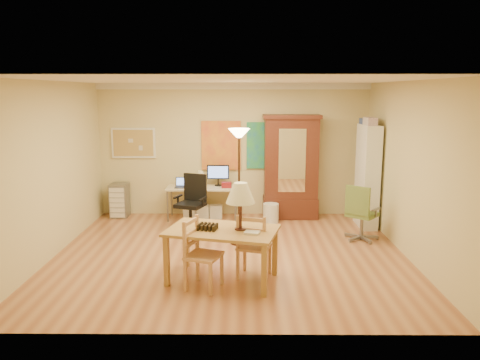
{
  "coord_description": "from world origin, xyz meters",
  "views": [
    {
      "loc": [
        0.21,
        -7.07,
        2.53
      ],
      "look_at": [
        0.15,
        0.3,
        1.14
      ],
      "focal_mm": 35.0,
      "sensor_mm": 36.0,
      "label": 1
    }
  ],
  "objects_px": {
    "bookshelf": "(367,176)",
    "office_chair_green": "(361,225)",
    "computer_desk": "(204,199)",
    "armoire": "(291,173)",
    "dining_table": "(229,219)",
    "office_chair_black": "(191,215)"
  },
  "relations": [
    {
      "from": "dining_table",
      "to": "bookshelf",
      "type": "relative_size",
      "value": 0.84
    },
    {
      "from": "dining_table",
      "to": "bookshelf",
      "type": "xyz_separation_m",
      "value": [
        2.53,
        2.68,
        0.1
      ]
    },
    {
      "from": "bookshelf",
      "to": "office_chair_green",
      "type": "bearing_deg",
      "value": -109.15
    },
    {
      "from": "computer_desk",
      "to": "bookshelf",
      "type": "distance_m",
      "value": 3.23
    },
    {
      "from": "computer_desk",
      "to": "bookshelf",
      "type": "relative_size",
      "value": 0.74
    },
    {
      "from": "office_chair_black",
      "to": "computer_desk",
      "type": "bearing_deg",
      "value": 77.7
    },
    {
      "from": "computer_desk",
      "to": "bookshelf",
      "type": "height_order",
      "value": "bookshelf"
    },
    {
      "from": "computer_desk",
      "to": "office_chair_green",
      "type": "xyz_separation_m",
      "value": [
        2.83,
        -1.42,
        -0.13
      ]
    },
    {
      "from": "dining_table",
      "to": "bookshelf",
      "type": "distance_m",
      "value": 3.69
    },
    {
      "from": "computer_desk",
      "to": "armoire",
      "type": "distance_m",
      "value": 1.83
    },
    {
      "from": "bookshelf",
      "to": "computer_desk",
      "type": "bearing_deg",
      "value": 170.42
    },
    {
      "from": "dining_table",
      "to": "office_chair_green",
      "type": "height_order",
      "value": "dining_table"
    },
    {
      "from": "dining_table",
      "to": "office_chair_black",
      "type": "bearing_deg",
      "value": 107.76
    },
    {
      "from": "office_chair_black",
      "to": "bookshelf",
      "type": "height_order",
      "value": "bookshelf"
    },
    {
      "from": "office_chair_black",
      "to": "bookshelf",
      "type": "bearing_deg",
      "value": 4.43
    },
    {
      "from": "computer_desk",
      "to": "office_chair_green",
      "type": "relative_size",
      "value": 1.46
    },
    {
      "from": "armoire",
      "to": "bookshelf",
      "type": "relative_size",
      "value": 1.08
    },
    {
      "from": "office_chair_black",
      "to": "armoire",
      "type": "distance_m",
      "value": 2.21
    },
    {
      "from": "computer_desk",
      "to": "office_chair_green",
      "type": "height_order",
      "value": "computer_desk"
    },
    {
      "from": "office_chair_green",
      "to": "computer_desk",
      "type": "bearing_deg",
      "value": 153.35
    },
    {
      "from": "office_chair_black",
      "to": "armoire",
      "type": "bearing_deg",
      "value": 24.38
    },
    {
      "from": "dining_table",
      "to": "armoire",
      "type": "xyz_separation_m",
      "value": [
        1.15,
        3.29,
        0.05
      ]
    }
  ]
}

